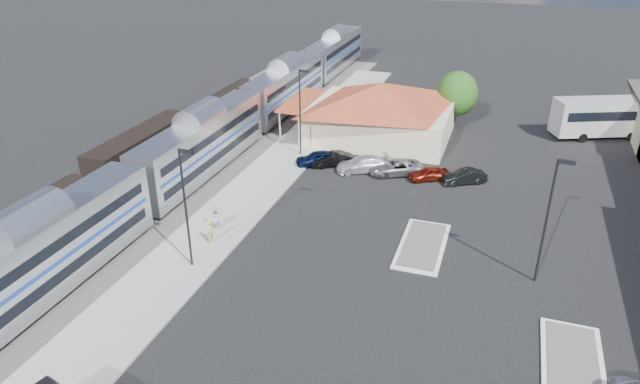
% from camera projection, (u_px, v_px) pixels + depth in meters
% --- Properties ---
extents(ground, '(280.00, 280.00, 0.00)m').
position_uv_depth(ground, '(364.00, 251.00, 42.35)').
color(ground, black).
rests_on(ground, ground).
extents(railbed, '(16.00, 100.00, 0.12)m').
position_uv_depth(railbed, '(175.00, 172.00, 55.18)').
color(railbed, '#4C4944').
rests_on(railbed, ground).
extents(platform, '(5.50, 92.00, 0.18)m').
position_uv_depth(platform, '(251.00, 193.00, 50.88)').
color(platform, gray).
rests_on(platform, ground).
extents(passenger_train, '(3.00, 104.00, 5.55)m').
position_uv_depth(passenger_train, '(203.00, 146.00, 53.60)').
color(passenger_train, silver).
rests_on(passenger_train, ground).
extents(freight_cars, '(2.80, 46.00, 4.00)m').
position_uv_depth(freight_cars, '(143.00, 152.00, 54.75)').
color(freight_cars, black).
rests_on(freight_cars, ground).
extents(station_depot, '(18.35, 12.24, 6.20)m').
position_uv_depth(station_depot, '(380.00, 110.00, 62.72)').
color(station_depot, beige).
rests_on(station_depot, ground).
extents(traffic_island_south, '(3.30, 7.50, 0.21)m').
position_uv_depth(traffic_island_south, '(422.00, 245.00, 42.85)').
color(traffic_island_south, silver).
rests_on(traffic_island_south, ground).
extents(traffic_island_north, '(3.30, 7.50, 0.21)m').
position_uv_depth(traffic_island_north, '(573.00, 365.00, 31.46)').
color(traffic_island_north, silver).
rests_on(traffic_island_north, ground).
extents(lamp_plat_s, '(1.08, 0.25, 9.00)m').
position_uv_depth(lamp_plat_s, '(186.00, 200.00, 38.04)').
color(lamp_plat_s, black).
rests_on(lamp_plat_s, ground).
extents(lamp_plat_n, '(1.08, 0.25, 9.00)m').
position_uv_depth(lamp_plat_n, '(301.00, 106.00, 56.77)').
color(lamp_plat_n, black).
rests_on(lamp_plat_n, ground).
extents(lamp_lot, '(1.08, 0.25, 9.00)m').
position_uv_depth(lamp_lot, '(550.00, 212.00, 36.52)').
color(lamp_lot, black).
rests_on(lamp_lot, ground).
extents(tree_depot, '(4.71, 4.71, 6.63)m').
position_uv_depth(tree_depot, '(457.00, 94.00, 65.26)').
color(tree_depot, '#382314').
rests_on(tree_depot, ground).
extents(coach_bus, '(13.78, 8.15, 4.40)m').
position_uv_depth(coach_bus, '(616.00, 115.00, 62.92)').
color(coach_bus, silver).
rests_on(coach_bus, ground).
extents(person_a, '(0.58, 0.76, 1.89)m').
position_uv_depth(person_a, '(211.00, 232.00, 42.66)').
color(person_a, '#AFC23C').
rests_on(person_a, platform).
extents(person_b, '(0.93, 1.06, 1.85)m').
position_uv_depth(person_b, '(215.00, 218.00, 44.54)').
color(person_b, silver).
rests_on(person_b, platform).
extents(parked_car_a, '(4.61, 3.72, 1.48)m').
position_uv_depth(parked_car_a, '(318.00, 158.00, 56.50)').
color(parked_car_a, '#0C193E').
rests_on(parked_car_a, ground).
extents(parked_car_b, '(4.37, 3.44, 1.39)m').
position_uv_depth(parked_car_b, '(332.00, 159.00, 56.37)').
color(parked_car_b, black).
rests_on(parked_car_b, ground).
extents(parked_car_c, '(5.58, 4.41, 1.51)m').
position_uv_depth(parked_car_c, '(363.00, 164.00, 55.16)').
color(parked_car_c, white).
rests_on(parked_car_c, ground).
extents(parked_car_d, '(5.67, 4.40, 1.43)m').
position_uv_depth(parked_car_d, '(396.00, 167.00, 54.51)').
color(parked_car_d, gray).
rests_on(parked_car_d, ground).
extents(parked_car_e, '(4.09, 3.22, 1.30)m').
position_uv_depth(parked_car_e, '(429.00, 174.00, 53.36)').
color(parked_car_e, maroon).
rests_on(parked_car_e, ground).
extents(parked_car_f, '(4.22, 3.29, 1.34)m').
position_uv_depth(parked_car_f, '(464.00, 177.00, 52.69)').
color(parked_car_f, black).
rests_on(parked_car_f, ground).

